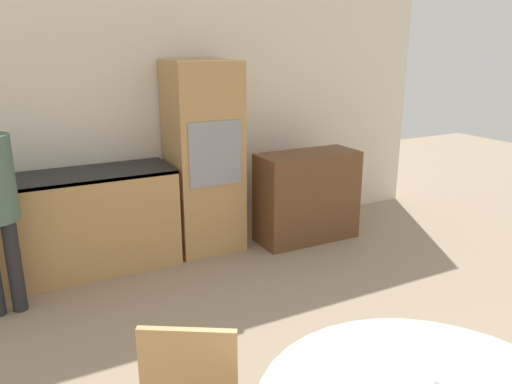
{
  "coord_description": "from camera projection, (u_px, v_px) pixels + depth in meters",
  "views": [
    {
      "loc": [
        -1.4,
        0.15,
        1.97
      ],
      "look_at": [
        -0.06,
        2.68,
        1.12
      ],
      "focal_mm": 35.0,
      "sensor_mm": 36.0,
      "label": 1
    }
  ],
  "objects": [
    {
      "name": "kitchen_counter",
      "position": [
        40.0,
        228.0,
        4.25
      ],
      "size": [
        2.32,
        0.6,
        0.9
      ],
      "color": "tan",
      "rests_on": "ground_plane"
    },
    {
      "name": "sideboard",
      "position": [
        307.0,
        196.0,
        5.13
      ],
      "size": [
        1.04,
        0.45,
        0.92
      ],
      "color": "brown",
      "rests_on": "ground_plane"
    },
    {
      "name": "oven_unit",
      "position": [
        204.0,
        158.0,
        4.81
      ],
      "size": [
        0.64,
        0.59,
        1.83
      ],
      "color": "tan",
      "rests_on": "ground_plane"
    },
    {
      "name": "wall_back",
      "position": [
        156.0,
        116.0,
        4.83
      ],
      "size": [
        6.35,
        0.05,
        2.6
      ],
      "color": "silver",
      "rests_on": "ground_plane"
    }
  ]
}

